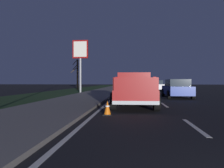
# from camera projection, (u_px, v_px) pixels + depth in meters

# --- Properties ---
(ground) EXTENTS (144.00, 144.00, 0.00)m
(ground) POSITION_uv_depth(u_px,v_px,m) (146.00, 92.00, 27.92)
(ground) COLOR black
(sidewalk_shoulder) EXTENTS (108.00, 4.00, 0.12)m
(sidewalk_shoulder) POSITION_uv_depth(u_px,v_px,m) (104.00, 91.00, 28.48)
(sidewalk_shoulder) COLOR slate
(sidewalk_shoulder) RESTS_ON ground
(grass_verge) EXTENTS (108.00, 6.00, 0.01)m
(grass_verge) POSITION_uv_depth(u_px,v_px,m) (69.00, 91.00, 28.97)
(grass_verge) COLOR #1E3819
(grass_verge) RESTS_ON ground
(lane_markings) EXTENTS (108.00, 3.54, 0.01)m
(lane_markings) POSITION_uv_depth(u_px,v_px,m) (127.00, 91.00, 30.44)
(lane_markings) COLOR silver
(lane_markings) RESTS_ON ground
(pickup_truck) EXTENTS (5.45, 2.34, 1.87)m
(pickup_truck) POSITION_uv_depth(u_px,v_px,m) (134.00, 89.00, 11.72)
(pickup_truck) COLOR maroon
(pickup_truck) RESTS_ON ground
(sedan_blue) EXTENTS (4.40, 2.02, 1.54)m
(sedan_blue) POSITION_uv_depth(u_px,v_px,m) (177.00, 88.00, 17.17)
(sedan_blue) COLOR navy
(sedan_blue) RESTS_ON ground
(sedan_white) EXTENTS (4.40, 2.02, 1.54)m
(sedan_white) POSITION_uv_depth(u_px,v_px,m) (156.00, 86.00, 29.99)
(sedan_white) COLOR silver
(sedan_white) RESTS_ON ground
(sedan_black) EXTENTS (4.45, 2.10, 1.54)m
(sedan_black) POSITION_uv_depth(u_px,v_px,m) (134.00, 85.00, 38.66)
(sedan_black) COLOR black
(sedan_black) RESTS_ON ground
(gas_price_sign) EXTENTS (0.27, 1.90, 6.40)m
(gas_price_sign) POSITION_uv_depth(u_px,v_px,m) (80.00, 54.00, 25.04)
(gas_price_sign) COLOR #99999E
(gas_price_sign) RESTS_ON ground
(bare_tree_far) EXTENTS (0.86, 1.31, 5.03)m
(bare_tree_far) POSITION_uv_depth(u_px,v_px,m) (77.00, 74.00, 33.58)
(bare_tree_far) COLOR #423323
(bare_tree_far) RESTS_ON ground
(traffic_cone_near) EXTENTS (0.36, 0.36, 0.58)m
(traffic_cone_near) POSITION_uv_depth(u_px,v_px,m) (107.00, 108.00, 8.32)
(traffic_cone_near) COLOR black
(traffic_cone_near) RESTS_ON ground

